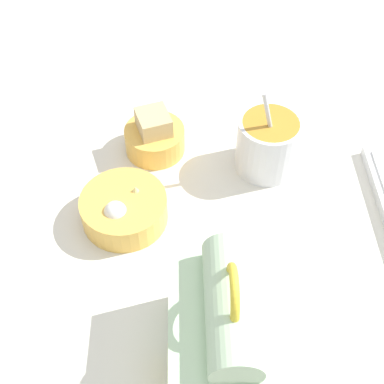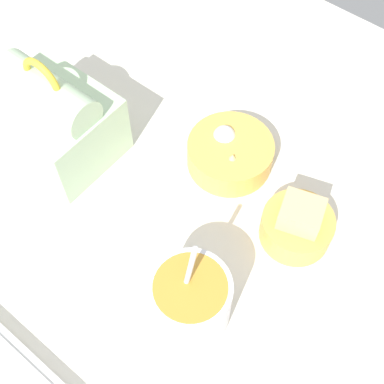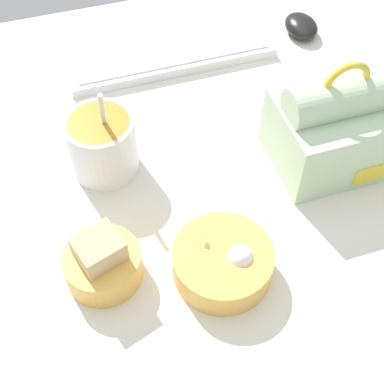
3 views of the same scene
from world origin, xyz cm
name	(u,v)px [view 3 (image 3 of 3)]	position (x,y,z in cm)	size (l,w,h in cm)	color
desk_surface	(189,209)	(0.00, 0.00, 1.00)	(140.00, 110.00, 2.00)	silver
keyboard	(169,53)	(6.91, 34.25, 3.02)	(38.52, 12.19, 2.10)	silver
lunch_bag	(334,127)	(23.47, 2.33, 8.90)	(17.10, 14.52, 18.84)	#B7D6AD
soup_cup	(102,144)	(-10.00, 11.18, 7.08)	(10.36, 10.36, 16.24)	silver
bento_bowl_sandwich	(102,262)	(-14.22, -7.57, 4.99)	(10.29, 10.29, 8.01)	#EAB24C
bento_bowl_snacks	(222,261)	(0.91, -11.93, 4.46)	(13.35, 13.35, 5.86)	#EAB24C
computer_mouse	(301,26)	(33.61, 33.62, 3.67)	(5.97, 8.08, 3.34)	black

